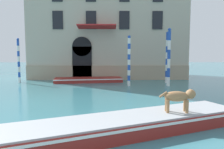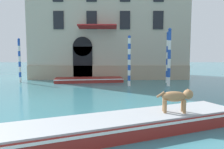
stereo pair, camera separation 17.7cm
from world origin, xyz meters
The scene contains 8 objects.
palazzo_left centered at (1.49, 22.94, 6.73)m, with size 15.51×7.40×13.49m.
boat_foreground centered at (2.02, 5.90, 0.28)m, with size 8.96×5.03×0.53m.
dog_on_deck centered at (4.05, 6.48, 1.07)m, with size 1.24×0.42×0.82m.
boat_moored_near_palazzo centered at (-0.22, 18.42, 0.20)m, with size 6.12×2.65×0.36m.
mooring_pole_0 centered at (6.21, 15.88, 2.24)m, with size 0.25×0.25×4.44m.
mooring_pole_1 centered at (3.16, 16.04, 1.97)m, with size 0.23×0.23×3.91m.
mooring_pole_2 centered at (-6.21, 18.13, 1.93)m, with size 0.21×0.21×3.83m.
mooring_pole_3 centered at (6.54, 17.76, 2.19)m, with size 0.19×0.19×4.34m.
Camera 1 is at (1.66, -0.83, 2.56)m, focal length 35.00 mm.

